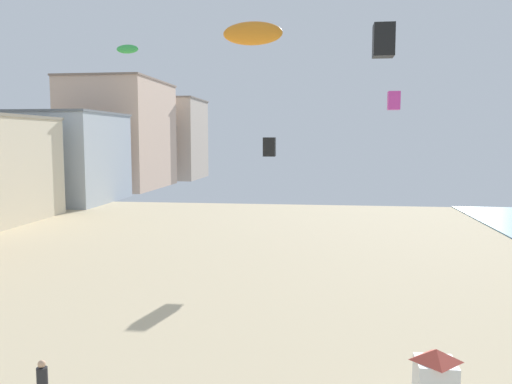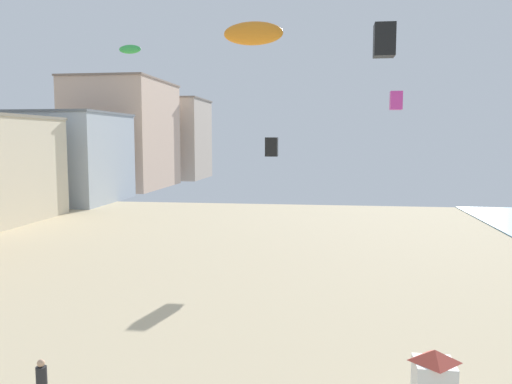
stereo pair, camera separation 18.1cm
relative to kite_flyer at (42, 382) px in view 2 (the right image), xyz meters
name	(u,v)px [view 2 (the right image)]	position (x,y,z in m)	size (l,w,h in m)	color
boardwalk_hotel_far	(66,157)	(-26.33, 51.43, 5.09)	(13.90, 15.44, 12.01)	#ADB7C1
boardwalk_hotel_distant	(124,134)	(-26.33, 71.89, 8.32)	(14.37, 20.76, 18.46)	beige
boardwalk_hotel_furthest	(164,139)	(-26.33, 93.73, 7.55)	(18.08, 15.92, 16.92)	#C6B29E
kite_flyer	(42,382)	(0.00, 0.00, 0.00)	(0.34, 0.34, 1.64)	#383D4C
lifeguard_stand	(434,374)	(11.86, 0.22, 0.92)	(1.10, 1.10, 2.55)	white
kite_green_parafoil	(130,49)	(-6.32, 24.27, 14.37)	(1.73, 0.48, 0.67)	green
kite_black_box	(384,40)	(11.14, 9.08, 11.82)	(0.90, 0.90, 1.41)	black
kite_black_box_2	(272,147)	(4.51, 25.02, 6.95)	(0.92, 0.92, 1.45)	black
kite_magenta_box	(396,101)	(13.41, 22.81, 10.21)	(0.80, 0.80, 1.26)	#DB3D9E
kite_orange_parafoil	(253,33)	(5.42, 8.97, 12.24)	(2.67, 0.74, 1.04)	orange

